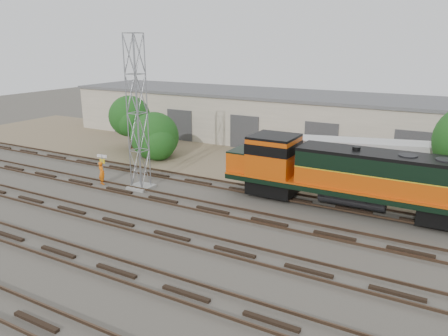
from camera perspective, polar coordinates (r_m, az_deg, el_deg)
The scene contains 11 objects.
ground at distance 27.33m, azimuth -3.11°, elevation -6.64°, with size 140.00×140.00×0.00m, color #47423A.
dirt_strip at distance 40.10m, azimuth 8.40°, elevation 0.71°, with size 80.00×16.00×0.02m, color #726047.
tracks at distance 25.04m, azimuth -6.83°, elevation -8.76°, with size 80.00×20.40×0.28m.
warehouse at distance 46.90m, azimuth 12.13°, elevation 6.08°, with size 58.40×10.40×5.30m.
locomotive at distance 29.07m, azimuth 16.04°, elevation -0.87°, with size 17.27×3.03×4.15m.
signal_tower at distance 32.08m, azimuth -11.23°, elevation 6.62°, with size 1.64×1.64×11.16m.
sign_post at distance 35.16m, azimuth -15.60°, elevation 0.70°, with size 0.91×0.14×2.23m.
worker at distance 34.75m, azimuth -15.69°, elevation -0.63°, with size 0.66×0.43×1.80m, color orange.
semi_trailer at distance 34.38m, azimuth 18.72°, elevation 1.22°, with size 11.68×5.08×3.53m.
tree_west at distance 45.11m, azimuth -12.16°, elevation 6.45°, with size 4.35×4.15×5.42m.
tree_mid at distance 41.48m, azimuth -8.94°, elevation 3.88°, with size 4.79×4.56×4.56m.
Camera 1 is at (13.59, -21.22, 10.59)m, focal length 35.00 mm.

